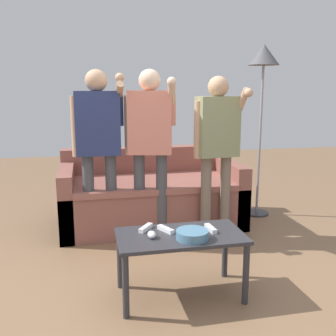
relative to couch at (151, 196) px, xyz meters
name	(u,v)px	position (x,y,z in m)	size (l,w,h in m)	color
ground_plane	(158,284)	(-0.18, -1.38, -0.30)	(12.00, 12.00, 0.00)	brown
couch	(151,196)	(0.00, 0.00, 0.00)	(1.89, 0.97, 0.79)	brown
coffee_table	(181,244)	(-0.05, -1.56, 0.09)	(0.88, 0.47, 0.46)	#2D2D33
snack_bowl	(192,235)	(0.00, -1.66, 0.19)	(0.22, 0.22, 0.06)	teal
game_remote_nunchuk	(152,234)	(-0.26, -1.58, 0.19)	(0.06, 0.09, 0.05)	white
floor_lamp	(263,68)	(1.27, 0.03, 1.37)	(0.34, 0.34, 1.92)	#2D2D33
player_left	(98,136)	(-0.55, -0.41, 0.72)	(0.48, 0.32, 1.62)	#47474C
player_center	(150,135)	(-0.08, -0.46, 0.73)	(0.47, 0.42, 1.62)	#47474C
player_right	(217,139)	(0.55, -0.56, 0.69)	(0.48, 0.36, 1.56)	#756656
game_remote_wand_near	(166,229)	(-0.14, -1.48, 0.18)	(0.10, 0.15, 0.03)	white
game_remote_wand_far	(211,229)	(0.17, -1.53, 0.18)	(0.05, 0.15, 0.03)	white
game_remote_wand_spare	(146,228)	(-0.28, -1.43, 0.18)	(0.12, 0.15, 0.03)	white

